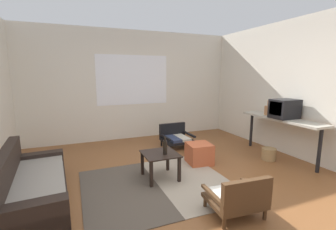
{
  "coord_description": "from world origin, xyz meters",
  "views": [
    {
      "loc": [
        -1.44,
        -2.82,
        1.64
      ],
      "look_at": [
        0.17,
        1.11,
        0.89
      ],
      "focal_mm": 25.06,
      "sensor_mm": 36.0,
      "label": 1
    }
  ],
  "objects_px": {
    "crt_television": "(285,109)",
    "wicker_basket": "(269,154)",
    "coffee_table": "(160,158)",
    "ottoman_orange": "(199,153)",
    "couch": "(30,186)",
    "armchair_by_window": "(176,136)",
    "console_shelf": "(281,122)",
    "glass_bottle": "(165,147)",
    "clay_vase": "(269,110)",
    "armchair_striped_foreground": "(238,197)"
  },
  "relations": [
    {
      "from": "coffee_table",
      "to": "console_shelf",
      "type": "bearing_deg",
      "value": 0.24
    },
    {
      "from": "ottoman_orange",
      "to": "console_shelf",
      "type": "relative_size",
      "value": 0.25
    },
    {
      "from": "armchair_striped_foreground",
      "to": "ottoman_orange",
      "type": "bearing_deg",
      "value": 75.59
    },
    {
      "from": "console_shelf",
      "to": "wicker_basket",
      "type": "height_order",
      "value": "console_shelf"
    },
    {
      "from": "couch",
      "to": "armchair_by_window",
      "type": "xyz_separation_m",
      "value": [
        2.7,
        1.42,
        0.02
      ]
    },
    {
      "from": "coffee_table",
      "to": "clay_vase",
      "type": "xyz_separation_m",
      "value": [
        2.53,
        0.34,
        0.58
      ]
    },
    {
      "from": "coffee_table",
      "to": "armchair_striped_foreground",
      "type": "bearing_deg",
      "value": -69.68
    },
    {
      "from": "couch",
      "to": "wicker_basket",
      "type": "height_order",
      "value": "couch"
    },
    {
      "from": "glass_bottle",
      "to": "wicker_basket",
      "type": "distance_m",
      "value": 2.21
    },
    {
      "from": "ottoman_orange",
      "to": "console_shelf",
      "type": "xyz_separation_m",
      "value": [
        1.64,
        -0.31,
        0.53
      ]
    },
    {
      "from": "armchair_by_window",
      "to": "clay_vase",
      "type": "height_order",
      "value": "clay_vase"
    },
    {
      "from": "console_shelf",
      "to": "armchair_striped_foreground",
      "type": "bearing_deg",
      "value": -147.72
    },
    {
      "from": "armchair_striped_foreground",
      "to": "console_shelf",
      "type": "distance_m",
      "value": 2.47
    },
    {
      "from": "coffee_table",
      "to": "clay_vase",
      "type": "relative_size",
      "value": 1.76
    },
    {
      "from": "armchair_by_window",
      "to": "glass_bottle",
      "type": "distance_m",
      "value": 1.74
    },
    {
      "from": "coffee_table",
      "to": "crt_television",
      "type": "distance_m",
      "value": 2.61
    },
    {
      "from": "armchair_striped_foreground",
      "to": "glass_bottle",
      "type": "xyz_separation_m",
      "value": [
        -0.42,
        1.21,
        0.29
      ]
    },
    {
      "from": "console_shelf",
      "to": "wicker_basket",
      "type": "distance_m",
      "value": 0.68
    },
    {
      "from": "clay_vase",
      "to": "wicker_basket",
      "type": "bearing_deg",
      "value": -129.67
    },
    {
      "from": "ottoman_orange",
      "to": "crt_television",
      "type": "xyz_separation_m",
      "value": [
        1.63,
        -0.36,
        0.79
      ]
    },
    {
      "from": "armchair_by_window",
      "to": "glass_bottle",
      "type": "height_order",
      "value": "glass_bottle"
    },
    {
      "from": "ottoman_orange",
      "to": "crt_television",
      "type": "height_order",
      "value": "crt_television"
    },
    {
      "from": "crt_television",
      "to": "wicker_basket",
      "type": "height_order",
      "value": "crt_television"
    },
    {
      "from": "wicker_basket",
      "to": "armchair_by_window",
      "type": "bearing_deg",
      "value": 132.39
    },
    {
      "from": "couch",
      "to": "coffee_table",
      "type": "height_order",
      "value": "couch"
    },
    {
      "from": "crt_television",
      "to": "glass_bottle",
      "type": "distance_m",
      "value": 2.51
    },
    {
      "from": "coffee_table",
      "to": "ottoman_orange",
      "type": "distance_m",
      "value": 0.96
    },
    {
      "from": "couch",
      "to": "ottoman_orange",
      "type": "bearing_deg",
      "value": 7.05
    },
    {
      "from": "couch",
      "to": "wicker_basket",
      "type": "bearing_deg",
      "value": -0.32
    },
    {
      "from": "wicker_basket",
      "to": "glass_bottle",
      "type": "bearing_deg",
      "value": -178.79
    },
    {
      "from": "coffee_table",
      "to": "armchair_by_window",
      "type": "distance_m",
      "value": 1.68
    },
    {
      "from": "console_shelf",
      "to": "clay_vase",
      "type": "relative_size",
      "value": 5.58
    },
    {
      "from": "coffee_table",
      "to": "armchair_striped_foreground",
      "type": "xyz_separation_m",
      "value": [
        0.48,
        -1.28,
        -0.09
      ]
    },
    {
      "from": "clay_vase",
      "to": "glass_bottle",
      "type": "bearing_deg",
      "value": -170.55
    },
    {
      "from": "coffee_table",
      "to": "glass_bottle",
      "type": "xyz_separation_m",
      "value": [
        0.05,
        -0.08,
        0.2
      ]
    },
    {
      "from": "couch",
      "to": "clay_vase",
      "type": "distance_m",
      "value": 4.39
    },
    {
      "from": "couch",
      "to": "crt_television",
      "type": "height_order",
      "value": "crt_television"
    },
    {
      "from": "glass_bottle",
      "to": "wicker_basket",
      "type": "relative_size",
      "value": 1.03
    },
    {
      "from": "armchair_by_window",
      "to": "ottoman_orange",
      "type": "distance_m",
      "value": 1.09
    },
    {
      "from": "couch",
      "to": "console_shelf",
      "type": "distance_m",
      "value": 4.35
    },
    {
      "from": "console_shelf",
      "to": "glass_bottle",
      "type": "bearing_deg",
      "value": -178.01
    },
    {
      "from": "couch",
      "to": "armchair_by_window",
      "type": "distance_m",
      "value": 3.05
    },
    {
      "from": "couch",
      "to": "ottoman_orange",
      "type": "height_order",
      "value": "couch"
    },
    {
      "from": "crt_television",
      "to": "clay_vase",
      "type": "distance_m",
      "value": 0.38
    },
    {
      "from": "armchair_by_window",
      "to": "console_shelf",
      "type": "height_order",
      "value": "console_shelf"
    },
    {
      "from": "ottoman_orange",
      "to": "wicker_basket",
      "type": "height_order",
      "value": "ottoman_orange"
    },
    {
      "from": "ottoman_orange",
      "to": "clay_vase",
      "type": "distance_m",
      "value": 1.79
    },
    {
      "from": "glass_bottle",
      "to": "clay_vase",
      "type": "bearing_deg",
      "value": 9.45
    },
    {
      "from": "ottoman_orange",
      "to": "armchair_by_window",
      "type": "bearing_deg",
      "value": 89.22
    },
    {
      "from": "ottoman_orange",
      "to": "wicker_basket",
      "type": "xyz_separation_m",
      "value": [
        1.33,
        -0.35,
        -0.07
      ]
    }
  ]
}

